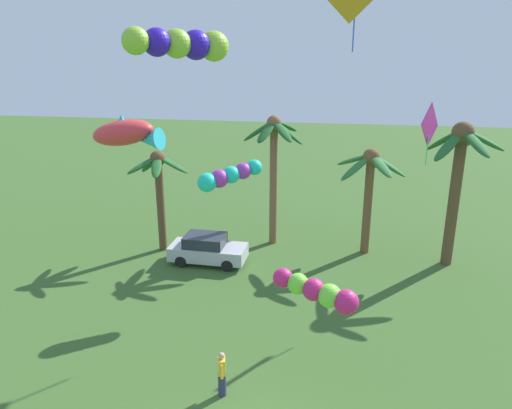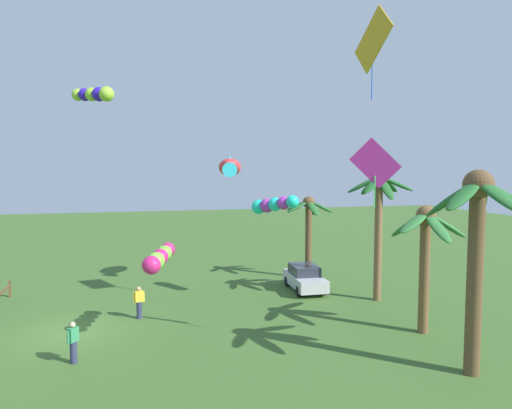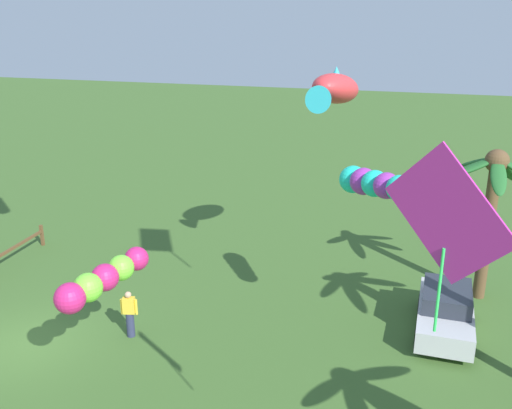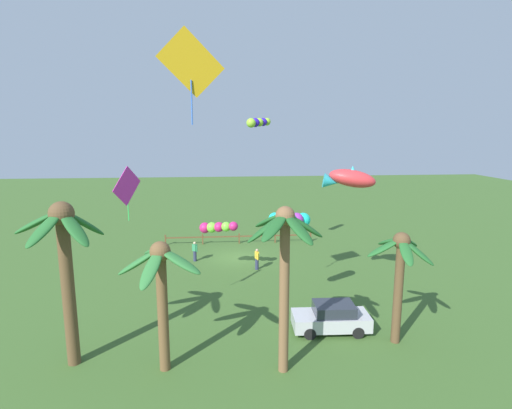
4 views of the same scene
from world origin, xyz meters
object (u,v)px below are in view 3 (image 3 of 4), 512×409
(kite_fish_2, at_px, (334,90))
(kite_tube_1, at_px, (101,280))
(palm_tree_0, at_px, (492,192))
(kite_tube_0, at_px, (372,183))
(spectator_0, at_px, (130,314))
(kite_diamond_3, at_px, (448,218))
(parked_car_0, at_px, (445,311))

(kite_fish_2, bearing_deg, kite_tube_1, -30.44)
(palm_tree_0, distance_m, kite_tube_0, 6.10)
(spectator_0, distance_m, kite_tube_1, 4.07)
(palm_tree_0, bearing_deg, kite_diamond_3, -10.05)
(parked_car_0, relative_size, kite_diamond_3, 1.48)
(spectator_0, bearing_deg, kite_fish_2, 132.02)
(kite_tube_1, bearing_deg, kite_diamond_3, 61.56)
(spectator_0, xyz_separation_m, kite_tube_0, (-1.25, 7.22, 4.58))
(parked_car_0, distance_m, kite_diamond_3, 12.21)
(parked_car_0, bearing_deg, spectator_0, -73.07)
(spectator_0, xyz_separation_m, kite_tube_1, (2.90, 0.90, 2.71))
(parked_car_0, relative_size, kite_tube_0, 1.54)
(spectator_0, relative_size, kite_diamond_3, 0.59)
(spectator_0, bearing_deg, kite_diamond_3, 50.71)
(parked_car_0, distance_m, kite_tube_1, 10.96)
(kite_tube_1, relative_size, kite_diamond_3, 1.02)
(parked_car_0, bearing_deg, palm_tree_0, 155.57)
(parked_car_0, xyz_separation_m, spectator_0, (2.96, -9.73, 0.06))
(spectator_0, height_order, kite_fish_2, kite_fish_2)
(palm_tree_0, relative_size, kite_fish_2, 1.65)
(spectator_0, bearing_deg, parked_car_0, 106.93)
(parked_car_0, bearing_deg, kite_tube_0, -55.77)
(kite_fish_2, xyz_separation_m, kite_diamond_3, (12.12, 3.20, 0.10))
(palm_tree_0, relative_size, kite_diamond_3, 2.06)
(parked_car_0, xyz_separation_m, kite_tube_1, (5.86, -8.84, 2.78))
(kite_tube_0, height_order, kite_fish_2, kite_fish_2)
(spectator_0, relative_size, kite_fish_2, 0.47)
(parked_car_0, bearing_deg, kite_diamond_3, -5.66)
(kite_tube_0, bearing_deg, kite_diamond_3, 10.24)
(spectator_0, bearing_deg, palm_tree_0, 117.80)
(spectator_0, height_order, kite_tube_0, kite_tube_0)
(palm_tree_0, relative_size, kite_tube_0, 2.15)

